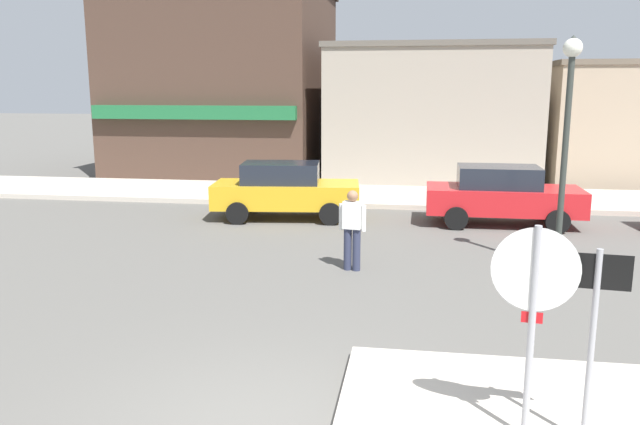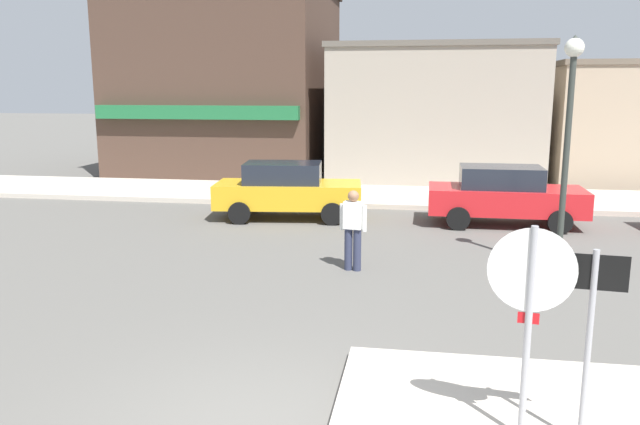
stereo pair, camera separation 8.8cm
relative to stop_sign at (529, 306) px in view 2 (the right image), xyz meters
The scene contains 9 objects.
kerb_far 14.84m from the stop_sign, 100.38° to the left, with size 80.00×4.00×0.15m, color beige.
stop_sign is the anchor object (origin of this frame).
one_way_sign 0.59m from the stop_sign, ahead, with size 0.60×0.08×2.10m.
lamp_post 7.07m from the stop_sign, 75.86° to the left, with size 0.36×0.36×4.54m.
parked_car_nearest 11.81m from the stop_sign, 113.63° to the left, with size 4.17×2.22×1.56m.
parked_car_second 10.95m from the stop_sign, 84.14° to the left, with size 4.01×1.90×1.56m.
pedestrian_crossing_near 6.49m from the stop_sign, 111.39° to the left, with size 0.56×0.28×1.61m.
building_corner_shop 23.21m from the stop_sign, 113.99° to the left, with size 8.46×9.62×7.98m.
building_storefront_left_near 20.05m from the stop_sign, 91.89° to the left, with size 7.94×7.53×5.20m.
Camera 2 is at (1.60, -5.69, 3.55)m, focal length 35.00 mm.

